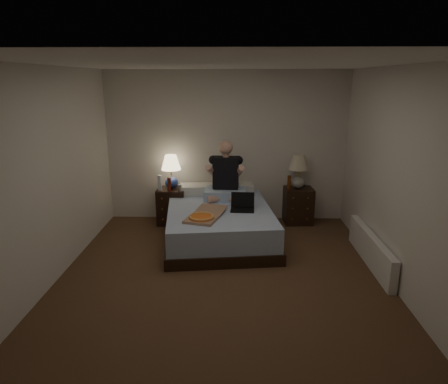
{
  "coord_description": "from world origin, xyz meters",
  "views": [
    {
      "loc": [
        0.14,
        -4.37,
        2.34
      ],
      "look_at": [
        0.0,
        0.9,
        0.85
      ],
      "focal_mm": 32.0,
      "sensor_mm": 36.0,
      "label": 1
    }
  ],
  "objects_px": {
    "laptop": "(242,203)",
    "bed": "(219,223)",
    "water_bottle": "(160,183)",
    "lamp_left": "(171,172)",
    "lamp_right": "(298,172)",
    "pizza_box": "(201,218)",
    "nightstand_right": "(298,205)",
    "beer_bottle_right": "(289,182)",
    "beer_bottle_left": "(169,184)",
    "nightstand_left": "(172,206)",
    "soda_can": "(180,188)",
    "radiator": "(371,250)",
    "person": "(226,170)"
  },
  "relations": [
    {
      "from": "beer_bottle_right",
      "to": "radiator",
      "type": "xyz_separation_m",
      "value": [
        0.89,
        -1.5,
        -0.51
      ]
    },
    {
      "from": "water_bottle",
      "to": "radiator",
      "type": "distance_m",
      "value": 3.36
    },
    {
      "from": "soda_can",
      "to": "radiator",
      "type": "xyz_separation_m",
      "value": [
        2.67,
        -1.38,
        -0.45
      ]
    },
    {
      "from": "bed",
      "to": "beer_bottle_left",
      "type": "relative_size",
      "value": 8.73
    },
    {
      "from": "beer_bottle_left",
      "to": "radiator",
      "type": "relative_size",
      "value": 0.14
    },
    {
      "from": "bed",
      "to": "lamp_right",
      "type": "distance_m",
      "value": 1.61
    },
    {
      "from": "pizza_box",
      "to": "radiator",
      "type": "bearing_deg",
      "value": 10.87
    },
    {
      "from": "bed",
      "to": "radiator",
      "type": "distance_m",
      "value": 2.17
    },
    {
      "from": "lamp_left",
      "to": "water_bottle",
      "type": "distance_m",
      "value": 0.26
    },
    {
      "from": "laptop",
      "to": "beer_bottle_right",
      "type": "bearing_deg",
      "value": 49.9
    },
    {
      "from": "water_bottle",
      "to": "pizza_box",
      "type": "xyz_separation_m",
      "value": [
        0.77,
        -1.19,
        -0.18
      ]
    },
    {
      "from": "bed",
      "to": "lamp_left",
      "type": "bearing_deg",
      "value": 131.55
    },
    {
      "from": "lamp_left",
      "to": "beer_bottle_right",
      "type": "distance_m",
      "value": 1.94
    },
    {
      "from": "beer_bottle_right",
      "to": "beer_bottle_left",
      "type": "bearing_deg",
      "value": -175.27
    },
    {
      "from": "beer_bottle_right",
      "to": "pizza_box",
      "type": "bearing_deg",
      "value": -136.42
    },
    {
      "from": "nightstand_right",
      "to": "water_bottle",
      "type": "distance_m",
      "value": 2.33
    },
    {
      "from": "lamp_left",
      "to": "pizza_box",
      "type": "height_order",
      "value": "lamp_left"
    },
    {
      "from": "beer_bottle_left",
      "to": "bed",
      "type": "bearing_deg",
      "value": -32.91
    },
    {
      "from": "nightstand_left",
      "to": "lamp_left",
      "type": "bearing_deg",
      "value": 78.91
    },
    {
      "from": "lamp_right",
      "to": "pizza_box",
      "type": "xyz_separation_m",
      "value": [
        -1.49,
        -1.34,
        -0.34
      ]
    },
    {
      "from": "bed",
      "to": "lamp_left",
      "type": "distance_m",
      "value": 1.25
    },
    {
      "from": "soda_can",
      "to": "laptop",
      "type": "distance_m",
      "value": 1.23
    },
    {
      "from": "nightstand_right",
      "to": "beer_bottle_right",
      "type": "xyz_separation_m",
      "value": [
        -0.18,
        -0.07,
        0.41
      ]
    },
    {
      "from": "nightstand_right",
      "to": "soda_can",
      "type": "bearing_deg",
      "value": -177.42
    },
    {
      "from": "lamp_left",
      "to": "person",
      "type": "relative_size",
      "value": 0.6
    },
    {
      "from": "beer_bottle_right",
      "to": "laptop",
      "type": "xyz_separation_m",
      "value": [
        -0.78,
        -0.84,
        -0.09
      ]
    },
    {
      "from": "laptop",
      "to": "pizza_box",
      "type": "xyz_separation_m",
      "value": [
        -0.56,
        -0.44,
        -0.08
      ]
    },
    {
      "from": "water_bottle",
      "to": "laptop",
      "type": "xyz_separation_m",
      "value": [
        1.33,
        -0.75,
        -0.1
      ]
    },
    {
      "from": "radiator",
      "to": "pizza_box",
      "type": "bearing_deg",
      "value": 174.25
    },
    {
      "from": "nightstand_left",
      "to": "soda_can",
      "type": "distance_m",
      "value": 0.4
    },
    {
      "from": "bed",
      "to": "beer_bottle_left",
      "type": "bearing_deg",
      "value": 140.16
    },
    {
      "from": "lamp_right",
      "to": "laptop",
      "type": "relative_size",
      "value": 1.65
    },
    {
      "from": "pizza_box",
      "to": "water_bottle",
      "type": "bearing_deg",
      "value": 139.67
    },
    {
      "from": "beer_bottle_left",
      "to": "beer_bottle_right",
      "type": "relative_size",
      "value": 1.0
    },
    {
      "from": "soda_can",
      "to": "pizza_box",
      "type": "distance_m",
      "value": 1.24
    },
    {
      "from": "bed",
      "to": "person",
      "type": "xyz_separation_m",
      "value": [
        0.09,
        0.44,
        0.72
      ]
    },
    {
      "from": "nightstand_right",
      "to": "bed",
      "type": "bearing_deg",
      "value": -152.47
    },
    {
      "from": "bed",
      "to": "beer_bottle_right",
      "type": "height_order",
      "value": "beer_bottle_right"
    },
    {
      "from": "nightstand_right",
      "to": "water_bottle",
      "type": "xyz_separation_m",
      "value": [
        -2.29,
        -0.16,
        0.42
      ]
    },
    {
      "from": "laptop",
      "to": "bed",
      "type": "bearing_deg",
      "value": 160.62
    },
    {
      "from": "lamp_left",
      "to": "laptop",
      "type": "bearing_deg",
      "value": -36.64
    },
    {
      "from": "lamp_left",
      "to": "lamp_right",
      "type": "relative_size",
      "value": 1.0
    },
    {
      "from": "bed",
      "to": "nightstand_right",
      "type": "bearing_deg",
      "value": 23.36
    },
    {
      "from": "nightstand_left",
      "to": "water_bottle",
      "type": "distance_m",
      "value": 0.46
    },
    {
      "from": "lamp_left",
      "to": "pizza_box",
      "type": "bearing_deg",
      "value": -65.37
    },
    {
      "from": "nightstand_left",
      "to": "lamp_left",
      "type": "relative_size",
      "value": 1.06
    },
    {
      "from": "nightstand_right",
      "to": "radiator",
      "type": "relative_size",
      "value": 0.37
    },
    {
      "from": "bed",
      "to": "laptop",
      "type": "relative_size",
      "value": 5.91
    },
    {
      "from": "nightstand_right",
      "to": "lamp_right",
      "type": "xyz_separation_m",
      "value": [
        -0.03,
        0.0,
        0.58
      ]
    },
    {
      "from": "bed",
      "to": "water_bottle",
      "type": "relative_size",
      "value": 8.04
    }
  ]
}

